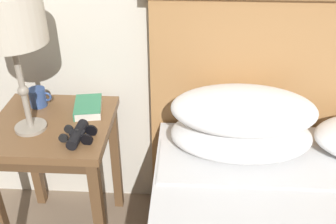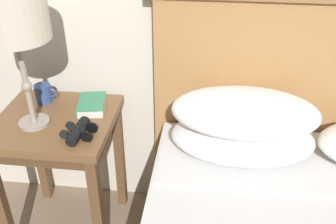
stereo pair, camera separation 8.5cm
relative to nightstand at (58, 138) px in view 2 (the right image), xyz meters
name	(u,v)px [view 2 (the right image)]	position (x,y,z in m)	size (l,w,h in m)	color
nightstand	(58,138)	(0.00, 0.00, 0.00)	(0.51, 0.48, 0.67)	brown
table_lamp	(12,19)	(-0.07, -0.05, 0.56)	(0.27, 0.27, 0.56)	gray
book_on_nightstand	(91,104)	(0.14, 0.10, 0.12)	(0.15, 0.19, 0.04)	silver
binoculars_pair	(79,131)	(0.15, -0.11, 0.13)	(0.14, 0.16, 0.05)	black
coffee_mug	(44,93)	(-0.10, 0.14, 0.15)	(0.10, 0.08, 0.08)	#334C84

